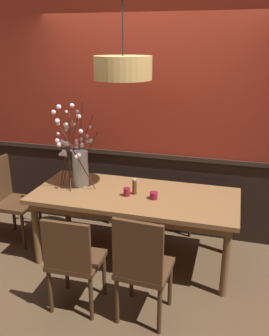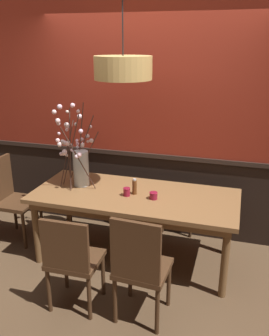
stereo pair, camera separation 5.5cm
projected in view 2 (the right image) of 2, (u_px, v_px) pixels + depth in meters
ground_plane at (134, 257)px, 3.91m from camera, size 24.00×24.00×0.00m
back_wall at (153, 118)px, 4.10m from camera, size 5.71×0.14×2.79m
dining_table at (134, 201)px, 3.69m from camera, size 2.07×0.90×0.75m
chair_far_side_left at (129, 181)px, 4.63m from camera, size 0.43×0.43×0.93m
chair_near_side_right at (140, 265)px, 2.86m from camera, size 0.44×0.43×0.97m
chair_head_west_end at (10, 195)px, 4.14m from camera, size 0.43×0.43×0.98m
chair_far_side_right at (182, 188)px, 4.42m from camera, size 0.43×0.44×0.89m
chair_near_side_left at (72, 258)px, 3.01m from camera, size 0.44×0.40×0.89m
vase_with_blossoms at (79, 162)px, 3.82m from camera, size 0.48×0.63×0.87m
candle_holder_nearer_center at (127, 192)px, 3.60m from camera, size 0.07×0.07×0.08m
candle_holder_nearer_edge at (153, 196)px, 3.53m from camera, size 0.08×0.08×0.07m
condiment_bottle at (135, 187)px, 3.63m from camera, size 0.05×0.05×0.16m
pendant_lamp at (123, 68)px, 3.30m from camera, size 0.53×0.53×0.91m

